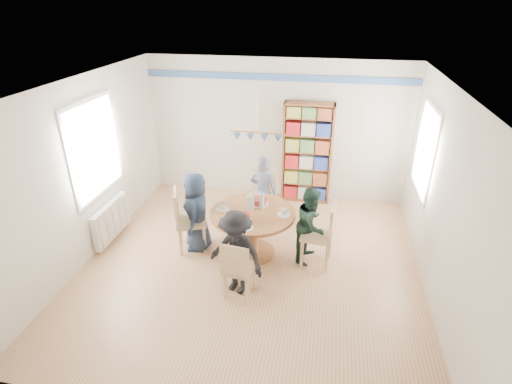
% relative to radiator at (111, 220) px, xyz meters
% --- Properties ---
extents(ground, '(5.00, 5.00, 0.00)m').
position_rel_radiator_xyz_m(ground, '(2.42, -0.30, -0.35)').
color(ground, tan).
extents(room_shell, '(5.00, 5.00, 5.00)m').
position_rel_radiator_xyz_m(room_shell, '(2.16, 0.57, 1.30)').
color(room_shell, white).
rests_on(room_shell, ground).
extents(radiator, '(0.12, 1.00, 0.60)m').
position_rel_radiator_xyz_m(radiator, '(0.00, 0.00, 0.00)').
color(radiator, silver).
rests_on(radiator, ground).
extents(dining_table, '(1.30, 1.30, 0.75)m').
position_rel_radiator_xyz_m(dining_table, '(2.38, 0.01, 0.21)').
color(dining_table, brown).
rests_on(dining_table, ground).
extents(chair_left, '(0.59, 0.59, 1.04)m').
position_rel_radiator_xyz_m(chair_left, '(1.31, -0.03, 0.22)').
color(chair_left, tan).
rests_on(chair_left, ground).
extents(chair_right, '(0.50, 0.50, 1.02)m').
position_rel_radiator_xyz_m(chair_right, '(3.46, -0.04, 0.21)').
color(chair_right, tan).
rests_on(chair_right, ground).
extents(chair_far, '(0.54, 0.54, 1.01)m').
position_rel_radiator_xyz_m(chair_far, '(2.35, 1.08, 0.20)').
color(chair_far, tan).
rests_on(chair_far, ground).
extents(chair_near, '(0.44, 0.44, 0.88)m').
position_rel_radiator_xyz_m(chair_near, '(2.38, -1.02, 0.13)').
color(chair_near, tan).
rests_on(chair_near, ground).
extents(person_left, '(0.52, 0.70, 1.30)m').
position_rel_radiator_xyz_m(person_left, '(1.49, 0.03, 0.30)').
color(person_left, '#192438').
rests_on(person_left, ground).
extents(person_right, '(0.58, 0.68, 1.20)m').
position_rel_radiator_xyz_m(person_right, '(3.27, 0.06, 0.25)').
color(person_right, '#172E25').
rests_on(person_right, ground).
extents(person_far, '(0.52, 0.38, 1.31)m').
position_rel_radiator_xyz_m(person_far, '(2.39, 0.90, 0.30)').
color(person_far, gray).
rests_on(person_far, ground).
extents(person_near, '(0.91, 0.70, 1.24)m').
position_rel_radiator_xyz_m(person_near, '(2.33, -0.88, 0.27)').
color(person_near, black).
rests_on(person_near, ground).
extents(bookshelf, '(0.93, 0.28, 1.95)m').
position_rel_radiator_xyz_m(bookshelf, '(3.04, 2.04, 0.61)').
color(bookshelf, brown).
rests_on(bookshelf, ground).
extents(tableware, '(1.14, 1.14, 0.30)m').
position_rel_radiator_xyz_m(tableware, '(2.36, 0.04, 0.47)').
color(tableware, white).
rests_on(tableware, dining_table).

